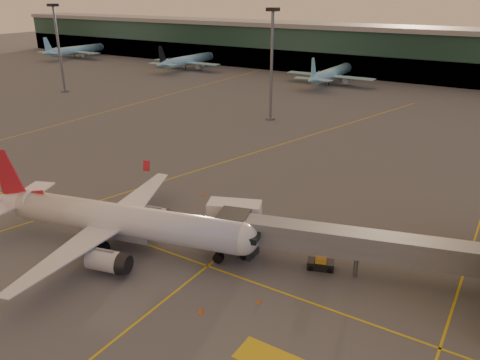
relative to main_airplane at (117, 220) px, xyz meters
The scene contains 14 objects.
ground 8.20m from the main_airplane, 23.31° to the right, with size 600.00×600.00×0.00m, color #4C4F54.
taxi_markings 41.72m from the main_airplane, 90.73° to the left, with size 100.12×173.00×0.01m.
terminal 139.13m from the main_airplane, 87.20° to the left, with size 400.00×20.00×17.60m.
mast_west_far 102.67m from the main_airplane, 144.63° to the left, with size 2.40×2.40×25.60m.
mast_west_near 65.43m from the main_airplane, 101.83° to the left, with size 2.40×2.40×25.60m.
distant_aircraft_row 124.34m from the main_airplane, 112.20° to the left, with size 225.00×34.00×13.00m.
main_airplane is the anchor object (origin of this frame).
jet_bridge 29.64m from the main_airplane, 18.76° to the left, with size 32.03×11.73×5.54m.
catering_truck 14.32m from the main_airplane, 39.29° to the left, with size 7.07×5.02×5.04m.
pushback_tug 24.56m from the main_airplane, 20.19° to the left, with size 3.30×2.47×1.52m.
cone_nose 20.44m from the main_airplane, ahead, with size 0.38×0.38×0.49m.
cone_tail 18.96m from the main_airplane, behind, with size 0.41×0.41×0.52m.
cone_wing_left 18.22m from the main_airplane, 90.86° to the left, with size 0.43×0.43×0.55m.
cone_fwd 17.17m from the main_airplane, 17.31° to the right, with size 0.47×0.47×0.59m.
Camera 1 is at (32.23, -31.73, 29.09)m, focal length 35.00 mm.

